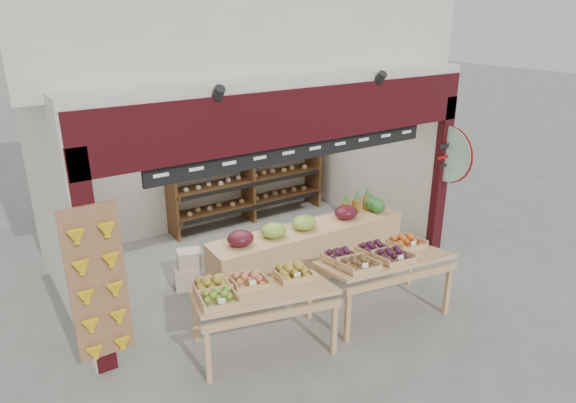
# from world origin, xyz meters

# --- Properties ---
(ground) EXTENTS (60.00, 60.00, 0.00)m
(ground) POSITION_xyz_m (0.00, 0.00, 0.00)
(ground) COLOR slate
(ground) RESTS_ON ground
(shop_structure) EXTENTS (6.36, 5.12, 5.40)m
(shop_structure) POSITION_xyz_m (0.00, 1.61, 3.92)
(shop_structure) COLOR beige
(shop_structure) RESTS_ON ground
(banana_board) EXTENTS (0.60, 0.15, 1.80)m
(banana_board) POSITION_xyz_m (-2.73, -1.17, 1.12)
(banana_board) COLOR #986645
(banana_board) RESTS_ON ground
(gift_sign) EXTENTS (0.04, 0.93, 0.92)m
(gift_sign) POSITION_xyz_m (2.75, -1.15, 1.75)
(gift_sign) COLOR #BAEBCB
(gift_sign) RESTS_ON ground
(back_shelving) EXTENTS (3.16, 0.52, 1.94)m
(back_shelving) POSITION_xyz_m (0.84, 1.94, 1.19)
(back_shelving) COLOR brown
(back_shelving) RESTS_ON ground
(refrigerator) EXTENTS (0.77, 0.77, 1.62)m
(refrigerator) POSITION_xyz_m (-2.40, 1.88, 0.81)
(refrigerator) COLOR #B1B4B8
(refrigerator) RESTS_ON ground
(cardboard_stack) EXTENTS (1.02, 0.72, 0.58)m
(cardboard_stack) POSITION_xyz_m (-0.97, 0.13, 0.21)
(cardboard_stack) COLOR beige
(cardboard_stack) RESTS_ON ground
(mid_counter) EXTENTS (3.21, 0.73, 1.02)m
(mid_counter) POSITION_xyz_m (0.49, -0.52, 0.44)
(mid_counter) COLOR tan
(mid_counter) RESTS_ON ground
(display_table_left) EXTENTS (1.81, 1.28, 1.04)m
(display_table_left) POSITION_xyz_m (-1.12, -1.63, 0.79)
(display_table_left) COLOR tan
(display_table_left) RESTS_ON ground
(display_table_right) EXTENTS (1.80, 1.19, 1.06)m
(display_table_right) POSITION_xyz_m (0.67, -1.88, 0.82)
(display_table_right) COLOR tan
(display_table_right) RESTS_ON ground
(watermelon_pile) EXTENTS (0.69, 0.71, 0.54)m
(watermelon_pile) POSITION_xyz_m (1.55, -0.53, 0.21)
(watermelon_pile) COLOR #1B521E
(watermelon_pile) RESTS_ON ground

